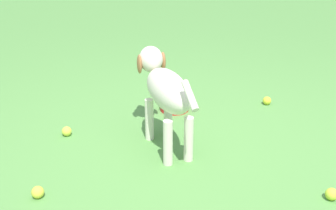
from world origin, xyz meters
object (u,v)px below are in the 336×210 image
object	(u,v)px
dog	(165,89)
tennis_ball_1	(38,192)
tennis_ball_0	(67,131)
tennis_ball_3	(332,194)
water_bowl	(174,106)
tennis_ball_2	(267,101)

from	to	relation	value
dog	tennis_ball_1	bearing A→B (deg)	109.81
tennis_ball_0	dog	bearing A→B (deg)	-8.79
tennis_ball_3	water_bowl	bearing A→B (deg)	127.23
tennis_ball_1	tennis_ball_3	size ratio (longest dim) A/B	1.00
tennis_ball_2	water_bowl	size ratio (longest dim) A/B	0.30
dog	tennis_ball_1	size ratio (longest dim) A/B	12.34
dog	tennis_ball_0	distance (m)	0.77
dog	tennis_ball_1	xyz separation A→B (m)	(-0.63, -0.59, -0.36)
tennis_ball_0	water_bowl	size ratio (longest dim) A/B	0.30
tennis_ball_0	water_bowl	xyz separation A→B (m)	(0.71, 0.46, -0.00)
dog	tennis_ball_0	size ratio (longest dim) A/B	12.34
dog	tennis_ball_2	distance (m)	1.11
dog	tennis_ball_3	world-z (taller)	dog
tennis_ball_2	water_bowl	world-z (taller)	tennis_ball_2
tennis_ball_1	tennis_ball_2	world-z (taller)	same
tennis_ball_3	tennis_ball_2	bearing A→B (deg)	95.11
tennis_ball_0	tennis_ball_1	xyz separation A→B (m)	(0.04, -0.70, 0.00)
dog	water_bowl	world-z (taller)	dog
tennis_ball_1	tennis_ball_0	bearing A→B (deg)	93.10
tennis_ball_3	water_bowl	xyz separation A→B (m)	(-0.84, 1.11, -0.00)
tennis_ball_3	water_bowl	distance (m)	1.39
tennis_ball_0	tennis_ball_2	size ratio (longest dim) A/B	1.00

